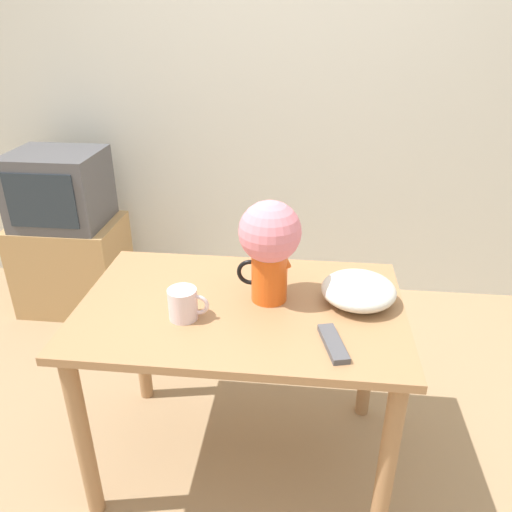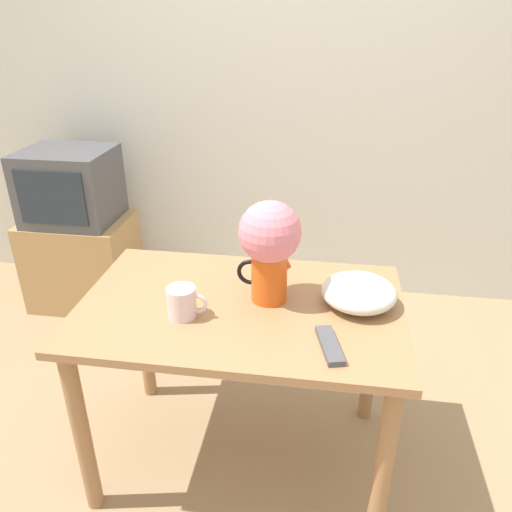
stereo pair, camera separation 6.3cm
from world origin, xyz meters
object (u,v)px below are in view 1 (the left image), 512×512
Objects in this scene: coffee_mug at (184,304)px; white_bowl at (359,290)px; tv_set at (59,188)px; flower_vase at (270,243)px.

white_bowl is (0.59, 0.16, -0.00)m from coffee_mug.
coffee_mug is at bearing -49.39° from tv_set.
coffee_mug reaches higher than white_bowl.
flower_vase reaches higher than coffee_mug.
coffee_mug is at bearing -164.38° from white_bowl.
tv_set is at bearing 141.44° from flower_vase.
flower_vase is 1.41× the size of white_bowl.
coffee_mug is 0.53× the size of white_bowl.
flower_vase is 1.66m from tv_set.
tv_set is (-1.60, 1.02, -0.03)m from white_bowl.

